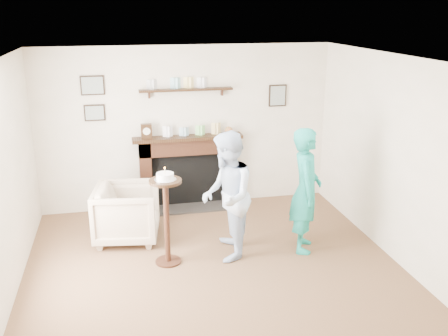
{
  "coord_description": "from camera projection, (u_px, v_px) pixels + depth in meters",
  "views": [
    {
      "loc": [
        -1.03,
        -4.94,
        3.03
      ],
      "look_at": [
        0.24,
        0.9,
        1.09
      ],
      "focal_mm": 40.0,
      "sensor_mm": 36.0,
      "label": 1
    }
  ],
  "objects": [
    {
      "name": "man",
      "position": [
        227.0,
        255.0,
        6.37
      ],
      "size": [
        0.74,
        0.88,
        1.62
      ],
      "primitive_type": "imported",
      "rotation": [
        0.0,
        0.0,
        -1.75
      ],
      "color": "#ABC1D5",
      "rests_on": "ground"
    },
    {
      "name": "armchair",
      "position": [
        129.0,
        239.0,
        6.83
      ],
      "size": [
        0.96,
        0.94,
        0.77
      ],
      "primitive_type": "imported",
      "rotation": [
        0.0,
        0.0,
        1.42
      ],
      "color": "tan",
      "rests_on": "ground"
    },
    {
      "name": "pedestal_table",
      "position": [
        166.0,
        205.0,
        5.97
      ],
      "size": [
        0.39,
        0.39,
        1.24
      ],
      "color": "black",
      "rests_on": "ground"
    },
    {
      "name": "woman",
      "position": [
        303.0,
        248.0,
        6.57
      ],
      "size": [
        0.56,
        0.69,
        1.62
      ],
      "primitive_type": "imported",
      "rotation": [
        0.0,
        0.0,
        1.24
      ],
      "color": "teal",
      "rests_on": "ground"
    },
    {
      "name": "room_shell",
      "position": [
        208.0,
        132.0,
        5.88
      ],
      "size": [
        4.54,
        5.02,
        2.52
      ],
      "color": "beige",
      "rests_on": "ground"
    },
    {
      "name": "ground",
      "position": [
        220.0,
        283.0,
        5.74
      ],
      "size": [
        5.0,
        5.0,
        0.0
      ],
      "primitive_type": "plane",
      "color": "brown",
      "rests_on": "ground"
    }
  ]
}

